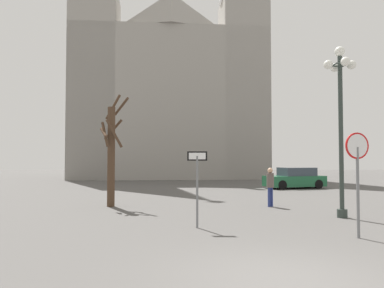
{
  "coord_description": "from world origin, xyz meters",
  "views": [
    {
      "loc": [
        -2.0,
        -6.5,
        2.14
      ],
      "look_at": [
        -0.72,
        18.07,
        3.08
      ],
      "focal_mm": 34.75,
      "sensor_mm": 36.0,
      "label": 1
    }
  ],
  "objects": [
    {
      "name": "bare_tree",
      "position": [
        -4.72,
        10.17,
        2.45
      ],
      "size": [
        1.33,
        1.34,
        5.05
      ],
      "color": "#473323",
      "rests_on": "ground"
    },
    {
      "name": "one_way_arrow_sign",
      "position": [
        -1.24,
        4.96,
        1.5
      ],
      "size": [
        0.62,
        0.08,
        2.35
      ],
      "color": "slate",
      "rests_on": "ground"
    },
    {
      "name": "parked_car_near_green",
      "position": [
        6.69,
        19.54,
        0.69
      ],
      "size": [
        4.44,
        2.64,
        1.47
      ],
      "color": "#1E5B38",
      "rests_on": "ground"
    },
    {
      "name": "ground_plane",
      "position": [
        0.0,
        0.0,
        0.0
      ],
      "size": [
        120.0,
        120.0,
        0.0
      ],
      "primitive_type": "plane",
      "color": "#514F4C"
    },
    {
      "name": "cathedral",
      "position": [
        -2.35,
        34.94,
        10.56
      ],
      "size": [
        20.68,
        13.79,
        34.3
      ],
      "color": "gray",
      "rests_on": "ground"
    },
    {
      "name": "stop_sign",
      "position": [
        2.98,
        3.27,
        1.96
      ],
      "size": [
        0.71,
        0.19,
        2.83
      ],
      "color": "slate",
      "rests_on": "ground"
    },
    {
      "name": "pedestrian_walking",
      "position": [
        2.31,
        9.74,
        1.04
      ],
      "size": [
        0.32,
        0.32,
        1.71
      ],
      "color": "navy",
      "rests_on": "ground"
    },
    {
      "name": "street_lamp",
      "position": [
        4.1,
        6.64,
        4.05
      ],
      "size": [
        1.2,
        1.2,
        6.23
      ],
      "color": "#2D3833",
      "rests_on": "ground"
    }
  ]
}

